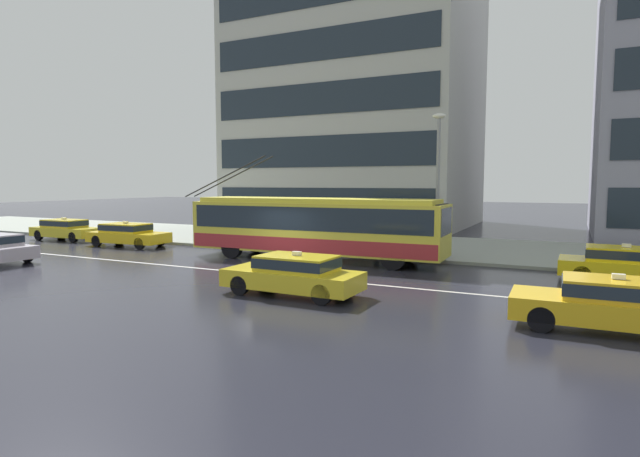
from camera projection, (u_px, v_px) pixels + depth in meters
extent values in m
plane|color=#22222C|center=(265.00, 268.00, 21.00)|extent=(160.00, 160.00, 0.00)
cube|color=gray|center=(354.00, 242.00, 29.50)|extent=(80.00, 10.00, 0.14)
cube|color=silver|center=(249.00, 273.00, 19.92)|extent=(72.00, 0.14, 0.01)
cube|color=yellow|center=(315.00, 227.00, 23.12)|extent=(11.91, 2.74, 2.22)
cube|color=yellow|center=(315.00, 200.00, 23.01)|extent=(11.19, 2.48, 0.20)
cube|color=#1E2833|center=(315.00, 217.00, 23.08)|extent=(11.43, 2.76, 1.02)
cube|color=#A72A2F|center=(315.00, 242.00, 23.18)|extent=(11.79, 2.77, 0.62)
cube|color=#1E2833|center=(445.00, 221.00, 20.62)|extent=(0.17, 2.16, 1.11)
cube|color=black|center=(442.00, 207.00, 20.63)|extent=(0.21, 1.87, 0.28)
cylinder|color=black|center=(232.00, 177.00, 25.20)|extent=(4.72, 0.17, 2.01)
cylinder|color=black|center=(224.00, 177.00, 24.57)|extent=(4.72, 0.17, 2.01)
cylinder|color=black|center=(407.00, 251.00, 22.49)|extent=(1.05, 0.33, 1.04)
cylinder|color=black|center=(393.00, 257.00, 20.54)|extent=(1.05, 0.33, 1.04)
cylinder|color=black|center=(257.00, 242.00, 25.77)|extent=(1.05, 0.33, 1.04)
cylinder|color=black|center=(232.00, 247.00, 23.82)|extent=(1.05, 0.33, 1.04)
cube|color=yellow|center=(631.00, 269.00, 17.84)|extent=(4.68, 1.89, 0.55)
cube|color=yellow|center=(626.00, 254.00, 17.88)|extent=(2.54, 1.60, 0.48)
cube|color=#1E2833|center=(626.00, 253.00, 17.88)|extent=(2.58, 1.62, 0.31)
cube|color=silver|center=(626.00, 245.00, 17.85)|extent=(0.28, 0.17, 0.12)
cylinder|color=black|center=(582.00, 268.00, 19.27)|extent=(0.62, 0.21, 0.62)
cylinder|color=black|center=(582.00, 275.00, 17.85)|extent=(0.62, 0.21, 0.62)
cube|color=gold|center=(608.00, 310.00, 12.08)|extent=(4.40, 1.82, 0.55)
cube|color=gold|center=(618.00, 289.00, 11.96)|extent=(2.39, 1.54, 0.48)
cube|color=#1E2833|center=(618.00, 288.00, 11.96)|extent=(2.43, 1.56, 0.31)
cube|color=silver|center=(619.00, 276.00, 11.94)|extent=(0.28, 0.17, 0.12)
cylinder|color=black|center=(541.00, 319.00, 12.02)|extent=(0.62, 0.21, 0.62)
cylinder|color=black|center=(543.00, 305.00, 13.40)|extent=(0.62, 0.21, 0.62)
cube|color=yellow|center=(129.00, 237.00, 28.31)|extent=(4.69, 2.09, 0.55)
cube|color=yellow|center=(126.00, 228.00, 28.34)|extent=(2.57, 1.71, 0.48)
cube|color=#1E2833|center=(126.00, 227.00, 28.33)|extent=(2.61, 1.73, 0.31)
cube|color=silver|center=(126.00, 222.00, 28.31)|extent=(0.29, 0.18, 0.12)
cylinder|color=black|center=(160.00, 240.00, 28.49)|extent=(0.63, 0.24, 0.62)
cylinder|color=black|center=(140.00, 243.00, 27.01)|extent=(0.63, 0.24, 0.62)
cylinder|color=black|center=(119.00, 238.00, 29.66)|extent=(0.63, 0.24, 0.62)
cylinder|color=black|center=(97.00, 241.00, 28.17)|extent=(0.63, 0.24, 0.62)
cube|color=yellow|center=(292.00, 279.00, 15.99)|extent=(4.41, 1.84, 0.55)
cube|color=yellow|center=(297.00, 263.00, 15.86)|extent=(2.39, 1.56, 0.48)
cube|color=#1E2833|center=(297.00, 262.00, 15.86)|extent=(2.43, 1.57, 0.31)
cube|color=silver|center=(297.00, 253.00, 15.84)|extent=(0.28, 0.16, 0.12)
cylinder|color=black|center=(240.00, 285.00, 15.98)|extent=(0.62, 0.21, 0.62)
cylinder|color=black|center=(267.00, 277.00, 17.36)|extent=(0.62, 0.21, 0.62)
cylinder|color=black|center=(322.00, 295.00, 14.66)|extent=(0.62, 0.21, 0.62)
cylinder|color=black|center=(344.00, 285.00, 16.04)|extent=(0.62, 0.21, 0.62)
cube|color=yellow|center=(67.00, 232.00, 31.39)|extent=(4.61, 1.88, 0.55)
cube|color=yellow|center=(64.00, 223.00, 31.42)|extent=(2.50, 1.57, 0.48)
cube|color=#1E2833|center=(64.00, 223.00, 31.42)|extent=(2.55, 1.59, 0.31)
cube|color=silver|center=(64.00, 218.00, 31.39)|extent=(0.28, 0.17, 0.12)
cylinder|color=black|center=(95.00, 235.00, 31.48)|extent=(0.63, 0.22, 0.62)
cylinder|color=black|center=(73.00, 237.00, 30.08)|extent=(0.63, 0.22, 0.62)
cylinder|color=black|center=(61.00, 233.00, 32.74)|extent=(0.63, 0.22, 0.62)
cylinder|color=black|center=(39.00, 235.00, 31.33)|extent=(0.63, 0.22, 0.62)
cylinder|color=black|center=(27.00, 255.00, 22.63)|extent=(0.62, 0.20, 0.62)
cylinder|color=gray|center=(370.00, 229.00, 24.82)|extent=(0.08, 0.08, 2.31)
cylinder|color=gray|center=(302.00, 226.00, 26.48)|extent=(0.08, 0.08, 2.31)
cylinder|color=gray|center=(381.00, 226.00, 26.18)|extent=(0.08, 0.08, 2.31)
cylinder|color=gray|center=(315.00, 224.00, 27.84)|extent=(0.08, 0.08, 2.31)
cube|color=#99ADB2|center=(347.00, 224.00, 27.01)|extent=(3.57, 0.04, 1.85)
cube|color=#B2B2B7|center=(341.00, 203.00, 26.22)|extent=(4.06, 1.83, 0.08)
cube|color=brown|center=(344.00, 239.00, 26.73)|extent=(2.63, 0.36, 0.08)
cylinder|color=black|center=(338.00, 242.00, 25.44)|extent=(0.14, 0.14, 0.82)
cylinder|color=black|center=(335.00, 243.00, 25.34)|extent=(0.14, 0.14, 0.82)
cylinder|color=#302F2F|center=(337.00, 228.00, 25.33)|extent=(0.47, 0.47, 0.63)
sphere|color=tan|center=(337.00, 220.00, 25.29)|extent=(0.20, 0.20, 0.20)
cone|color=#31529C|center=(338.00, 214.00, 25.34)|extent=(1.40, 1.40, 0.27)
cylinder|color=#333333|center=(338.00, 224.00, 25.39)|extent=(0.02, 0.02, 0.76)
cylinder|color=black|center=(375.00, 242.00, 25.71)|extent=(0.14, 0.14, 0.84)
cylinder|color=black|center=(378.00, 242.00, 25.66)|extent=(0.14, 0.14, 0.84)
cylinder|color=#1D2D37|center=(377.00, 228.00, 25.62)|extent=(0.40, 0.40, 0.57)
sphere|color=tan|center=(377.00, 220.00, 25.58)|extent=(0.23, 0.23, 0.23)
cone|color=gold|center=(379.00, 214.00, 25.52)|extent=(1.19, 1.19, 0.25)
cylinder|color=#333333|center=(379.00, 224.00, 25.56)|extent=(0.02, 0.02, 0.75)
cylinder|color=gray|center=(438.00, 188.00, 23.23)|extent=(0.16, 0.16, 6.27)
ellipsoid|color=silver|center=(439.00, 116.00, 22.93)|extent=(0.60, 0.32, 0.24)
cube|color=#B2B3AA|center=(360.00, 69.00, 42.55)|extent=(18.25, 15.33, 26.05)
cube|color=#1E2833|center=(319.00, 203.00, 36.67)|extent=(17.16, 0.06, 2.23)
cube|color=#1E2833|center=(319.00, 151.00, 36.33)|extent=(17.16, 0.06, 2.23)
cube|color=#1E2833|center=(319.00, 98.00, 36.00)|extent=(17.16, 0.06, 2.23)
cube|color=#1E2833|center=(319.00, 44.00, 35.66)|extent=(17.16, 0.06, 2.23)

